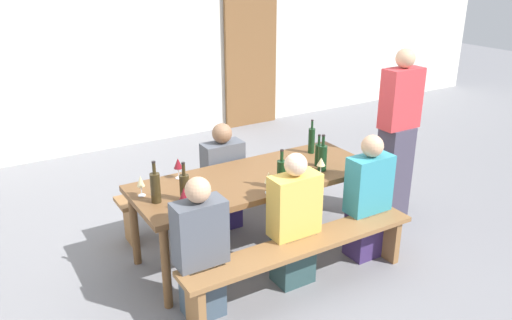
% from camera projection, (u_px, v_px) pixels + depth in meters
% --- Properties ---
extents(ground_plane, '(24.00, 24.00, 0.00)m').
position_uv_depth(ground_plane, '(256.00, 250.00, 4.79)').
color(ground_plane, slate).
extents(back_wall, '(14.00, 0.20, 3.20)m').
position_uv_depth(back_wall, '(122.00, 31.00, 7.01)').
color(back_wall, silver).
rests_on(back_wall, ground).
extents(wooden_door, '(0.90, 0.06, 2.10)m').
position_uv_depth(wooden_door, '(251.00, 59.00, 8.04)').
color(wooden_door, brown).
rests_on(wooden_door, ground).
extents(tasting_table, '(2.19, 0.84, 0.75)m').
position_uv_depth(tasting_table, '(256.00, 184.00, 4.55)').
color(tasting_table, brown).
rests_on(tasting_table, ground).
extents(bench_near, '(2.09, 0.30, 0.45)m').
position_uv_depth(bench_near, '(303.00, 252.00, 4.09)').
color(bench_near, olive).
rests_on(bench_near, ground).
extents(bench_far, '(2.09, 0.30, 0.45)m').
position_uv_depth(bench_far, '(219.00, 187.00, 5.24)').
color(bench_far, olive).
rests_on(bench_far, ground).
extents(wine_bottle_0, '(0.06, 0.06, 0.34)m').
position_uv_depth(wine_bottle_0, '(312.00, 140.00, 5.01)').
color(wine_bottle_0, '#143319').
rests_on(wine_bottle_0, tasting_table).
extents(wine_bottle_1, '(0.08, 0.08, 0.34)m').
position_uv_depth(wine_bottle_1, '(322.00, 157.00, 4.59)').
color(wine_bottle_1, '#143319').
rests_on(wine_bottle_1, tasting_table).
extents(wine_bottle_2, '(0.07, 0.07, 0.30)m').
position_uv_depth(wine_bottle_2, '(318.00, 154.00, 4.70)').
color(wine_bottle_2, '#143319').
rests_on(wine_bottle_2, tasting_table).
extents(wine_bottle_3, '(0.08, 0.08, 0.32)m').
position_uv_depth(wine_bottle_3, '(185.00, 187.00, 4.02)').
color(wine_bottle_3, '#332814').
rests_on(wine_bottle_3, tasting_table).
extents(wine_bottle_4, '(0.08, 0.08, 0.34)m').
position_uv_depth(wine_bottle_4, '(155.00, 187.00, 3.99)').
color(wine_bottle_4, '#332814').
rests_on(wine_bottle_4, tasting_table).
extents(wine_bottle_5, '(0.08, 0.08, 0.34)m').
position_uv_depth(wine_bottle_5, '(282.00, 174.00, 4.23)').
color(wine_bottle_5, '#143319').
rests_on(wine_bottle_5, tasting_table).
extents(wine_glass_0, '(0.06, 0.06, 0.17)m').
position_uv_depth(wine_glass_0, '(141.00, 182.00, 4.10)').
color(wine_glass_0, silver).
rests_on(wine_glass_0, tasting_table).
extents(wine_glass_1, '(0.08, 0.08, 0.16)m').
position_uv_depth(wine_glass_1, '(321.00, 162.00, 4.50)').
color(wine_glass_1, silver).
rests_on(wine_glass_1, tasting_table).
extents(wine_glass_2, '(0.08, 0.08, 0.19)m').
position_uv_depth(wine_glass_2, '(184.00, 195.00, 3.85)').
color(wine_glass_2, silver).
rests_on(wine_glass_2, tasting_table).
extents(wine_glass_3, '(0.08, 0.08, 0.19)m').
position_uv_depth(wine_glass_3, '(178.00, 164.00, 4.42)').
color(wine_glass_3, silver).
rests_on(wine_glass_3, tasting_table).
extents(wine_glass_4, '(0.07, 0.07, 0.19)m').
position_uv_depth(wine_glass_4, '(269.00, 178.00, 4.14)').
color(wine_glass_4, silver).
rests_on(wine_glass_4, tasting_table).
extents(seated_guest_near_0, '(0.38, 0.24, 1.13)m').
position_uv_depth(seated_guest_near_0, '(201.00, 253.00, 3.75)').
color(seated_guest_near_0, '#3D4E5F').
rests_on(seated_guest_near_0, ground).
extents(seated_guest_near_1, '(0.41, 0.24, 1.14)m').
position_uv_depth(seated_guest_near_1, '(294.00, 224.00, 4.15)').
color(seated_guest_near_1, '#2A4547').
rests_on(seated_guest_near_1, ground).
extents(seated_guest_near_2, '(0.40, 0.24, 1.15)m').
position_uv_depth(seated_guest_near_2, '(368.00, 201.00, 4.53)').
color(seated_guest_near_2, '#3A285B').
rests_on(seated_guest_near_2, ground).
extents(seated_guest_far_0, '(0.40, 0.24, 1.08)m').
position_uv_depth(seated_guest_far_0, '(223.00, 180.00, 5.05)').
color(seated_guest_far_0, navy).
rests_on(seated_guest_far_0, ground).
extents(standing_host, '(0.40, 0.24, 1.74)m').
position_uv_depth(standing_host, '(397.00, 139.00, 5.16)').
color(standing_host, '#423C4F').
rests_on(standing_host, ground).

